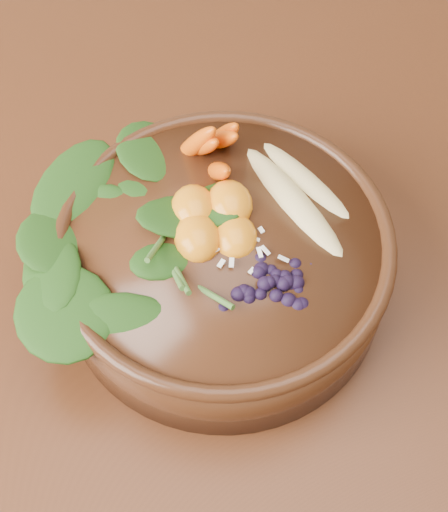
{
  "coord_description": "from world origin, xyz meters",
  "views": [
    {
      "loc": [
        -0.29,
        -0.33,
        1.31
      ],
      "look_at": [
        -0.24,
        -0.0,
        0.8
      ],
      "focal_mm": 50.0,
      "sensor_mm": 36.0,
      "label": 1
    }
  ],
  "objects_px": {
    "mandarin_cluster": "(214,211)",
    "banana_halves": "(300,180)",
    "kale_heap": "(139,200)",
    "carrot_cluster": "(222,122)",
    "stoneware_bowl": "(224,262)",
    "blueberry_pile": "(271,273)",
    "dining_table": "(444,292)"
  },
  "relations": [
    {
      "from": "kale_heap",
      "to": "carrot_cluster",
      "type": "bearing_deg",
      "value": 35.24
    },
    {
      "from": "mandarin_cluster",
      "to": "banana_halves",
      "type": "bearing_deg",
      "value": 14.98
    },
    {
      "from": "dining_table",
      "to": "banana_halves",
      "type": "bearing_deg",
      "value": 168.17
    },
    {
      "from": "stoneware_bowl",
      "to": "kale_heap",
      "type": "relative_size",
      "value": 1.53
    },
    {
      "from": "carrot_cluster",
      "to": "blueberry_pile",
      "type": "xyz_separation_m",
      "value": [
        0.01,
        -0.14,
        -0.02
      ]
    },
    {
      "from": "carrot_cluster",
      "to": "blueberry_pile",
      "type": "relative_size",
      "value": 0.6
    },
    {
      "from": "carrot_cluster",
      "to": "blueberry_pile",
      "type": "bearing_deg",
      "value": -109.55
    },
    {
      "from": "carrot_cluster",
      "to": "mandarin_cluster",
      "type": "distance_m",
      "value": 0.08
    },
    {
      "from": "mandarin_cluster",
      "to": "blueberry_pile",
      "type": "distance_m",
      "value": 0.08
    },
    {
      "from": "dining_table",
      "to": "stoneware_bowl",
      "type": "distance_m",
      "value": 0.27
    },
    {
      "from": "stoneware_bowl",
      "to": "blueberry_pile",
      "type": "relative_size",
      "value": 2.16
    },
    {
      "from": "kale_heap",
      "to": "mandarin_cluster",
      "type": "xyz_separation_m",
      "value": [
        0.06,
        -0.02,
        -0.01
      ]
    },
    {
      "from": "stoneware_bowl",
      "to": "kale_heap",
      "type": "height_order",
      "value": "kale_heap"
    },
    {
      "from": "mandarin_cluster",
      "to": "dining_table",
      "type": "bearing_deg",
      "value": -3.22
    },
    {
      "from": "stoneware_bowl",
      "to": "banana_halves",
      "type": "relative_size",
      "value": 1.73
    },
    {
      "from": "stoneware_bowl",
      "to": "blueberry_pile",
      "type": "height_order",
      "value": "blueberry_pile"
    },
    {
      "from": "kale_heap",
      "to": "banana_halves",
      "type": "xyz_separation_m",
      "value": [
        0.14,
        0.0,
        -0.01
      ]
    },
    {
      "from": "dining_table",
      "to": "banana_halves",
      "type": "distance_m",
      "value": 0.25
    },
    {
      "from": "stoneware_bowl",
      "to": "mandarin_cluster",
      "type": "bearing_deg",
      "value": 108.39
    },
    {
      "from": "banana_halves",
      "to": "mandarin_cluster",
      "type": "height_order",
      "value": "mandarin_cluster"
    },
    {
      "from": "carrot_cluster",
      "to": "mandarin_cluster",
      "type": "xyz_separation_m",
      "value": [
        -0.02,
        -0.07,
        -0.02
      ]
    },
    {
      "from": "kale_heap",
      "to": "carrot_cluster",
      "type": "relative_size",
      "value": 2.38
    },
    {
      "from": "dining_table",
      "to": "kale_heap",
      "type": "distance_m",
      "value": 0.36
    },
    {
      "from": "dining_table",
      "to": "carrot_cluster",
      "type": "relative_size",
      "value": 20.55
    },
    {
      "from": "mandarin_cluster",
      "to": "carrot_cluster",
      "type": "bearing_deg",
      "value": 74.92
    },
    {
      "from": "dining_table",
      "to": "banana_halves",
      "type": "height_order",
      "value": "banana_halves"
    },
    {
      "from": "carrot_cluster",
      "to": "mandarin_cluster",
      "type": "height_order",
      "value": "carrot_cluster"
    },
    {
      "from": "kale_heap",
      "to": "blueberry_pile",
      "type": "xyz_separation_m",
      "value": [
        0.09,
        -0.09,
        -0.0
      ]
    },
    {
      "from": "banana_halves",
      "to": "mandarin_cluster",
      "type": "xyz_separation_m",
      "value": [
        -0.08,
        -0.02,
        0.0
      ]
    },
    {
      "from": "dining_table",
      "to": "carrot_cluster",
      "type": "height_order",
      "value": "carrot_cluster"
    },
    {
      "from": "mandarin_cluster",
      "to": "stoneware_bowl",
      "type": "bearing_deg",
      "value": -71.61
    },
    {
      "from": "blueberry_pile",
      "to": "dining_table",
      "type": "bearing_deg",
      "value": 14.69
    }
  ]
}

